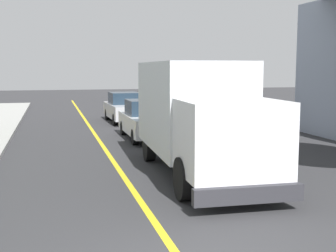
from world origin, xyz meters
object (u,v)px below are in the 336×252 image
Objects in this scene: parked_van_across at (199,113)px; parked_car_near at (147,120)px; box_truck at (197,112)px; parked_car_mid at (125,108)px.

parked_car_near is at bearing -143.91° from parked_van_across.
box_truck is 6.70m from parked_car_near.
box_truck is 1.63× the size of parked_van_across.
box_truck is 1.65× the size of parked_car_near.
parked_car_near is 3.90m from parked_van_across.
box_truck is 1.63× the size of parked_car_mid.
parked_car_near is 0.99× the size of parked_van_across.
parked_car_near is at bearing -90.55° from parked_car_mid.
parked_van_across is at bearing 71.04° from box_truck.
box_truck reaches higher than parked_car_near.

